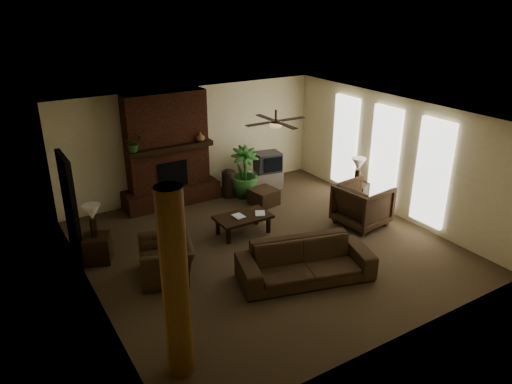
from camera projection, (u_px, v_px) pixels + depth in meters
room_shell at (266, 185)px, 9.62m from camera, size 7.00×7.00×7.00m
fireplace at (168, 159)px, 11.86m from camera, size 2.40×0.70×2.80m
windows at (384, 156)px, 11.46m from camera, size 0.08×3.65×2.35m
log_column at (175, 286)px, 6.30m from camera, size 0.36×0.36×2.80m
doorway at (70, 206)px, 9.51m from camera, size 0.10×1.00×2.10m
ceiling_fan at (276, 123)px, 9.61m from camera, size 1.35×1.35×0.37m
sofa at (306, 256)px, 8.84m from camera, size 2.58×1.36×0.97m
armchair_left at (166, 254)px, 8.91m from camera, size 1.00×1.26×0.96m
armchair_right at (363, 203)px, 10.93m from camera, size 1.09×1.15×1.07m
coffee_table at (243, 218)px, 10.56m from camera, size 1.20×0.70×0.43m
ottoman at (264, 197)px, 12.11m from camera, size 0.69×0.69×0.40m
tv_stand at (265, 180)px, 13.06m from camera, size 0.86×0.52×0.50m
tv at (268, 162)px, 12.87m from camera, size 0.72×0.62×0.52m
floor_vase at (228, 181)px, 12.47m from camera, size 0.34×0.34×0.77m
floor_plant at (244, 183)px, 12.54m from camera, size 0.81×1.36×0.74m
side_table_left at (97, 249)px, 9.50m from camera, size 0.65×0.65×0.55m
lamp_left at (92, 214)px, 9.26m from camera, size 0.44×0.44×0.65m
side_table_right at (357, 194)px, 12.11m from camera, size 0.66×0.66×0.55m
lamp_right at (358, 166)px, 11.86m from camera, size 0.45×0.45×0.65m
mantel_plant at (133, 145)px, 11.02m from camera, size 0.45×0.48×0.33m
mantel_vase at (200, 137)px, 11.82m from camera, size 0.23×0.24×0.22m
book_a at (234, 212)px, 10.38m from camera, size 0.22×0.04×0.29m
book_b at (255, 208)px, 10.58m from camera, size 0.20×0.13×0.29m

